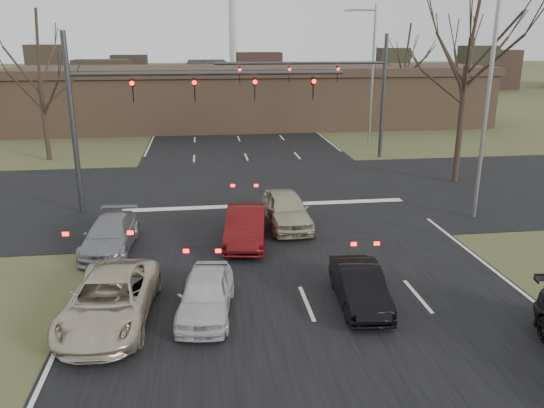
# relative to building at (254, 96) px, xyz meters

# --- Properties ---
(ground) EXTENTS (360.00, 360.00, 0.00)m
(ground) POSITION_rel_building_xyz_m (-2.00, -38.00, -2.67)
(ground) COLOR #434726
(ground) RESTS_ON ground
(road_main) EXTENTS (14.00, 300.00, 0.02)m
(road_main) POSITION_rel_building_xyz_m (-2.00, 22.00, -2.66)
(road_main) COLOR black
(road_main) RESTS_ON ground
(road_cross) EXTENTS (200.00, 14.00, 0.02)m
(road_cross) POSITION_rel_building_xyz_m (-2.00, -23.00, -2.65)
(road_cross) COLOR black
(road_cross) RESTS_ON ground
(building) EXTENTS (42.40, 10.40, 5.30)m
(building) POSITION_rel_building_xyz_m (0.00, 0.00, 0.00)
(building) COLOR brown
(building) RESTS_ON ground
(mast_arm_near) EXTENTS (12.12, 0.24, 8.00)m
(mast_arm_near) POSITION_rel_building_xyz_m (-7.23, -25.00, 2.41)
(mast_arm_near) COLOR #383A3D
(mast_arm_near) RESTS_ON ground
(mast_arm_far) EXTENTS (11.12, 0.24, 8.00)m
(mast_arm_far) POSITION_rel_building_xyz_m (4.18, -15.00, 2.35)
(mast_arm_far) COLOR #383A3D
(mast_arm_far) RESTS_ON ground
(streetlight_right_near) EXTENTS (2.34, 0.25, 10.00)m
(streetlight_right_near) POSITION_rel_building_xyz_m (6.82, -28.00, 2.92)
(streetlight_right_near) COLOR gray
(streetlight_right_near) RESTS_ON ground
(streetlight_right_far) EXTENTS (2.34, 0.25, 10.00)m
(streetlight_right_far) POSITION_rel_building_xyz_m (7.32, -11.00, 2.92)
(streetlight_right_far) COLOR gray
(streetlight_right_far) RESTS_ON ground
(tree_right_near) EXTENTS (6.90, 6.90, 11.50)m
(tree_right_near) POSITION_rel_building_xyz_m (9.00, -22.00, 6.23)
(tree_right_near) COLOR black
(tree_right_near) RESTS_ON ground
(tree_left_far) EXTENTS (5.70, 5.70, 9.50)m
(tree_left_far) POSITION_rel_building_xyz_m (-15.00, -13.00, 4.68)
(tree_left_far) COLOR black
(tree_left_far) RESTS_ON ground
(tree_right_far) EXTENTS (5.40, 5.40, 9.00)m
(tree_right_far) POSITION_rel_building_xyz_m (13.00, -3.00, 4.29)
(tree_right_far) COLOR black
(tree_right_far) RESTS_ON ground
(car_silver_suv) EXTENTS (2.60, 5.03, 1.36)m
(car_silver_suv) POSITION_rel_building_xyz_m (-7.67, -35.29, -1.99)
(car_silver_suv) COLOR beige
(car_silver_suv) RESTS_ON ground
(car_white_sedan) EXTENTS (1.93, 3.83, 1.25)m
(car_white_sedan) POSITION_rel_building_xyz_m (-5.00, -35.18, -2.04)
(car_white_sedan) COLOR silver
(car_white_sedan) RESTS_ON ground
(car_black_hatch) EXTENTS (1.48, 3.68, 1.19)m
(car_black_hatch) POSITION_rel_building_xyz_m (-0.44, -35.21, -2.07)
(car_black_hatch) COLOR black
(car_black_hatch) RESTS_ON ground
(car_grey_ahead) EXTENTS (1.95, 4.27, 1.21)m
(car_grey_ahead) POSITION_rel_building_xyz_m (-8.50, -29.79, -2.06)
(car_grey_ahead) COLOR gray
(car_grey_ahead) RESTS_ON ground
(car_red_ahead) EXTENTS (2.03, 4.37, 1.39)m
(car_red_ahead) POSITION_rel_building_xyz_m (-3.37, -29.68, -1.97)
(car_red_ahead) COLOR #520B0D
(car_red_ahead) RESTS_ON ground
(car_silver_ahead) EXTENTS (1.86, 4.36, 1.47)m
(car_silver_ahead) POSITION_rel_building_xyz_m (-1.50, -27.97, -1.93)
(car_silver_ahead) COLOR #B2AE90
(car_silver_ahead) RESTS_ON ground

